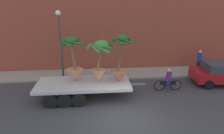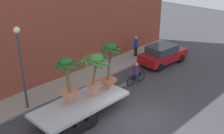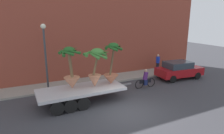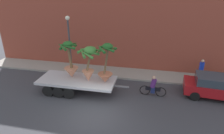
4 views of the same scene
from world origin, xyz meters
name	(u,v)px [view 1 (image 1 of 4)]	position (x,y,z in m)	size (l,w,h in m)	color
ground_plane	(123,119)	(0.00, 0.00, 0.00)	(60.00, 60.00, 0.00)	#38383D
sidewalk	(113,74)	(0.00, 6.10, 0.07)	(24.00, 2.20, 0.15)	gray
building_facade	(111,10)	(0.00, 7.80, 4.88)	(24.00, 1.20, 9.76)	brown
flatbed_trailer	(79,86)	(-2.30, 2.42, 0.76)	(6.50, 2.35, 0.98)	#B7BABF
potted_palm_rear	(120,63)	(0.12, 2.38, 2.12)	(1.33, 1.37, 2.81)	#B26647
potted_palm_middle	(100,59)	(-1.03, 2.35, 2.41)	(1.79, 1.71, 2.53)	tan
potted_palm_front	(74,63)	(-2.58, 2.70, 2.11)	(1.43, 1.50, 2.69)	tan
cyclist	(168,81)	(3.33, 2.97, 0.67)	(1.84, 0.35, 1.54)	black
parked_car	(223,73)	(7.47, 3.67, 0.83)	(4.26, 2.16, 1.58)	maroon
pedestrian_near_gate	(199,60)	(6.99, 6.07, 1.04)	(0.36, 0.36, 1.71)	black
street_lamp	(60,37)	(-3.71, 5.30, 3.23)	(0.36, 0.36, 4.83)	#383D42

